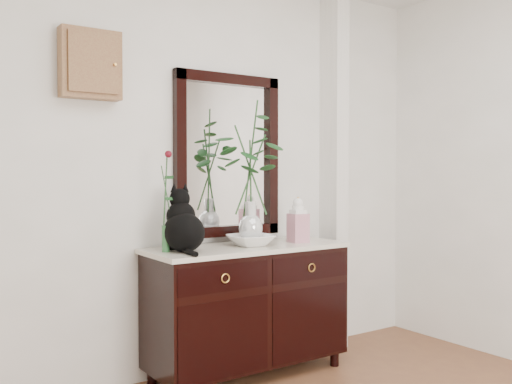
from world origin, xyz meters
TOP-DOWN VIEW (x-y plane):
  - wall_back at (0.00, 1.98)m, footprint 3.60×0.04m
  - pilaster at (1.00, 1.90)m, footprint 0.12×0.20m
  - sideboard at (0.10, 1.73)m, footprint 1.33×0.52m
  - wall_mirror at (0.10, 1.97)m, footprint 0.80×0.06m
  - key_cabinet at (-0.85, 1.94)m, footprint 0.35×0.10m
  - cat at (-0.37, 1.71)m, footprint 0.31×0.37m
  - lotus_bowl at (0.11, 1.70)m, footprint 0.31×0.31m
  - vase_branches at (0.11, 1.70)m, footprint 0.55×0.55m
  - bud_vase_rose at (-0.47, 1.75)m, footprint 0.09×0.09m
  - ginger_jar at (0.48, 1.68)m, footprint 0.13×0.13m

SIDE VIEW (x-z plane):
  - sideboard at x=0.10m, z-range 0.06..0.88m
  - lotus_bowl at x=0.11m, z-range 0.85..0.92m
  - ginger_jar at x=0.48m, z-range 0.85..1.16m
  - cat at x=-0.37m, z-range 0.85..1.24m
  - bud_vase_rose at x=-0.47m, z-range 0.85..1.46m
  - vase_branches at x=0.11m, z-range 0.87..1.80m
  - wall_back at x=0.00m, z-range 0.00..2.70m
  - pilaster at x=1.00m, z-range 0.00..2.70m
  - wall_mirror at x=0.10m, z-range 0.89..1.99m
  - key_cabinet at x=-0.85m, z-range 1.75..2.15m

